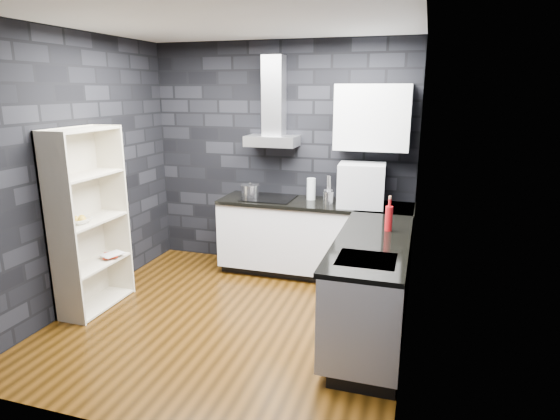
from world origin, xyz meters
The scene contains 28 objects.
ground centered at (0.00, 0.00, 0.00)m, with size 3.20×3.20×0.00m, color #3E2409.
ceiling centered at (0.00, 0.00, 2.70)m, with size 3.20×3.20×0.00m, color white.
wall_back centered at (0.00, 1.62, 1.35)m, with size 3.20×0.05×2.70m, color black.
wall_front centered at (0.00, -1.62, 1.35)m, with size 3.20×0.05×2.70m, color black.
wall_left centered at (-1.62, 0.00, 1.35)m, with size 0.05×3.20×2.70m, color black.
wall_right centered at (1.62, 0.00, 1.35)m, with size 0.05×3.20×2.70m, color black.
toekick_back centered at (0.50, 1.34, 0.05)m, with size 2.18×0.50×0.10m, color black.
toekick_right centered at (1.34, 0.10, 0.05)m, with size 0.50×1.78×0.10m, color black.
counter_back_cab centered at (0.50, 1.30, 0.48)m, with size 2.20×0.60×0.76m, color silver.
counter_right_cab centered at (1.30, 0.10, 0.48)m, with size 0.60×1.80×0.76m, color silver.
counter_back_top centered at (0.50, 1.29, 0.88)m, with size 2.20×0.62×0.04m, color black.
counter_right_top centered at (1.29, 0.10, 0.88)m, with size 0.62×1.80×0.04m, color black.
counter_corner_top centered at (1.30, 1.30, 0.88)m, with size 0.62×0.62×0.04m, color black.
hood_body centered at (-0.05, 1.43, 1.56)m, with size 0.60×0.34×0.12m, color silver.
hood_chimney centered at (-0.05, 1.50, 2.07)m, with size 0.24×0.20×0.90m, color silver.
upper_cabinet centered at (1.10, 1.43, 1.85)m, with size 0.80×0.35×0.70m, color silver.
cooktop centered at (-0.05, 1.30, 0.91)m, with size 0.58×0.50×0.01m, color black.
sink_rim centered at (1.30, -0.40, 0.89)m, with size 0.44×0.40×0.01m, color silver.
pot centered at (-0.28, 1.30, 0.97)m, with size 0.21×0.21×0.12m, color silver.
glass_vase centered at (0.44, 1.39, 1.03)m, with size 0.10×0.10×0.25m, color silver.
storage_jar centered at (0.64, 1.37, 0.96)m, with size 0.10×0.10×0.12m, color #C0B87E.
utensil_crock centered at (0.67, 1.24, 0.97)m, with size 0.11×0.11×0.14m, color silver.
appliance_garage centered at (1.03, 1.24, 1.12)m, with size 0.49×0.38×0.49m, color #AEB0B6.
red_bottle centered at (1.40, 0.40, 1.01)m, with size 0.07×0.07×0.23m, color maroon.
bookshelf centered at (-1.42, -0.14, 0.90)m, with size 0.34×0.80×1.80m, color beige.
fruit_bowl centered at (-1.42, -0.26, 0.94)m, with size 0.20×0.20×0.05m, color white.
book_red centered at (-1.42, 0.01, 0.57)m, with size 0.15×0.02×0.20m, color maroon.
book_second centered at (-1.41, 0.08, 0.59)m, with size 0.16×0.02×0.22m, color #B2B2B2.
Camera 1 is at (1.66, -3.78, 2.15)m, focal length 30.00 mm.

